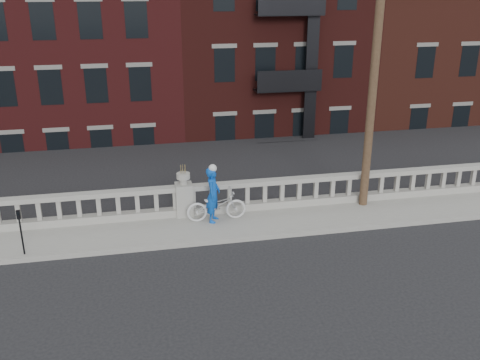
% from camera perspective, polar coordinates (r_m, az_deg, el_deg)
% --- Properties ---
extents(ground, '(120.00, 120.00, 0.00)m').
position_cam_1_polar(ground, '(14.52, -4.19, -10.52)').
color(ground, black).
rests_on(ground, ground).
extents(sidewalk, '(32.00, 2.20, 0.15)m').
position_cam_1_polar(sidewalk, '(17.12, -5.56, -5.21)').
color(sidewalk, gray).
rests_on(sidewalk, ground).
extents(balustrade, '(28.00, 0.34, 1.03)m').
position_cam_1_polar(balustrade, '(17.75, -5.97, -2.26)').
color(balustrade, gray).
rests_on(balustrade, sidewalk).
extents(planter_pedestal, '(0.55, 0.55, 1.76)m').
position_cam_1_polar(planter_pedestal, '(17.68, -5.99, -1.69)').
color(planter_pedestal, gray).
rests_on(planter_pedestal, sidewalk).
extents(lower_level, '(80.00, 44.00, 20.80)m').
position_cam_1_polar(lower_level, '(35.80, -8.51, 12.49)').
color(lower_level, '#605E59').
rests_on(lower_level, ground).
extents(utility_pole, '(1.60, 0.28, 10.00)m').
position_cam_1_polar(utility_pole, '(17.87, 14.28, 12.70)').
color(utility_pole, '#422D1E').
rests_on(utility_pole, sidewalk).
extents(parking_meter_c, '(0.10, 0.09, 1.36)m').
position_cam_1_polar(parking_meter_c, '(16.23, -22.38, -4.67)').
color(parking_meter_c, black).
rests_on(parking_meter_c, sidewalk).
extents(bicycle, '(1.94, 0.69, 1.02)m').
position_cam_1_polar(bicycle, '(17.31, -2.54, -2.71)').
color(bicycle, silver).
rests_on(bicycle, sidewalk).
extents(cyclist, '(0.65, 0.78, 1.82)m').
position_cam_1_polar(cyclist, '(17.08, -2.89, -1.57)').
color(cyclist, '#0C4AB9').
rests_on(cyclist, sidewalk).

